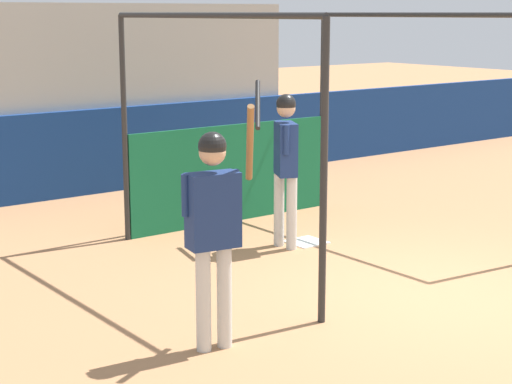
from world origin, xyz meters
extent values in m
plane|color=#A8754C|center=(0.00, 0.00, 0.00)|extent=(60.00, 60.00, 0.00)
cube|color=navy|center=(0.00, 6.76, 0.68)|extent=(24.00, 0.12, 1.36)
cube|color=#9E9E99|center=(0.00, 8.42, 1.51)|extent=(6.50, 3.20, 3.01)
cube|color=#1E6B3D|center=(-1.38, 7.22, 1.41)|extent=(0.45, 0.40, 0.10)
cube|color=#1E6B3D|center=(-1.38, 7.40, 1.64)|extent=(0.45, 0.06, 0.40)
cube|color=#1E6B3D|center=(-0.82, 7.22, 1.41)|extent=(0.45, 0.40, 0.10)
cube|color=#1E6B3D|center=(-0.82, 7.40, 1.64)|extent=(0.45, 0.06, 0.40)
cube|color=#1E6B3D|center=(-0.27, 7.22, 1.41)|extent=(0.45, 0.40, 0.10)
cube|color=#1E6B3D|center=(-0.27, 7.40, 1.64)|extent=(0.45, 0.06, 0.40)
cube|color=#1E6B3D|center=(0.27, 7.22, 1.41)|extent=(0.45, 0.40, 0.10)
cube|color=#1E6B3D|center=(0.27, 7.40, 1.64)|extent=(0.45, 0.06, 0.40)
cube|color=#1E6B3D|center=(0.83, 7.22, 1.41)|extent=(0.45, 0.40, 0.10)
cube|color=#1E6B3D|center=(0.83, 7.40, 1.64)|extent=(0.45, 0.06, 0.40)
cube|color=#1E6B3D|center=(1.38, 7.22, 1.41)|extent=(0.45, 0.40, 0.10)
cube|color=#1E6B3D|center=(1.38, 7.40, 1.64)|extent=(0.45, 0.06, 0.40)
cube|color=#1E6B3D|center=(1.93, 7.22, 1.41)|extent=(0.45, 0.40, 0.10)
cube|color=#1E6B3D|center=(1.93, 7.40, 1.64)|extent=(0.45, 0.06, 0.40)
cube|color=#1E6B3D|center=(2.48, 7.22, 1.41)|extent=(0.45, 0.40, 0.10)
cube|color=#1E6B3D|center=(2.48, 7.40, 1.64)|extent=(0.45, 0.06, 0.40)
cube|color=#1E6B3D|center=(-1.38, 8.02, 1.81)|extent=(0.45, 0.40, 0.10)
cube|color=#1E6B3D|center=(-1.38, 8.20, 2.04)|extent=(0.45, 0.06, 0.40)
cube|color=#1E6B3D|center=(-0.82, 8.02, 1.81)|extent=(0.45, 0.40, 0.10)
cube|color=#1E6B3D|center=(-0.82, 8.20, 2.04)|extent=(0.45, 0.06, 0.40)
cube|color=#1E6B3D|center=(-0.27, 8.02, 1.81)|extent=(0.45, 0.40, 0.10)
cube|color=#1E6B3D|center=(-0.27, 8.20, 2.04)|extent=(0.45, 0.06, 0.40)
cube|color=#1E6B3D|center=(0.27, 8.02, 1.81)|extent=(0.45, 0.40, 0.10)
cube|color=#1E6B3D|center=(0.27, 8.20, 2.04)|extent=(0.45, 0.06, 0.40)
cube|color=#1E6B3D|center=(0.83, 8.02, 1.81)|extent=(0.45, 0.40, 0.10)
cube|color=#1E6B3D|center=(0.83, 8.20, 2.04)|extent=(0.45, 0.06, 0.40)
cube|color=#1E6B3D|center=(1.38, 8.02, 1.81)|extent=(0.45, 0.40, 0.10)
cube|color=#1E6B3D|center=(1.38, 8.20, 2.04)|extent=(0.45, 0.06, 0.40)
cube|color=#1E6B3D|center=(1.93, 8.02, 1.81)|extent=(0.45, 0.40, 0.10)
cube|color=#1E6B3D|center=(1.93, 8.20, 2.04)|extent=(0.45, 0.06, 0.40)
cube|color=#1E6B3D|center=(2.48, 8.02, 1.81)|extent=(0.45, 0.40, 0.10)
cube|color=#1E6B3D|center=(2.48, 8.20, 2.04)|extent=(0.45, 0.06, 0.40)
cube|color=#1E6B3D|center=(-0.82, 8.82, 2.21)|extent=(0.45, 0.40, 0.10)
cube|color=#1E6B3D|center=(-0.82, 9.00, 2.44)|extent=(0.45, 0.06, 0.40)
cube|color=#1E6B3D|center=(-0.27, 8.82, 2.21)|extent=(0.45, 0.40, 0.10)
cube|color=#1E6B3D|center=(-0.27, 9.00, 2.44)|extent=(0.45, 0.06, 0.40)
cube|color=#1E6B3D|center=(0.27, 8.82, 2.21)|extent=(0.45, 0.40, 0.10)
cube|color=#1E6B3D|center=(0.27, 9.00, 2.44)|extent=(0.45, 0.06, 0.40)
cube|color=#1E6B3D|center=(0.83, 8.82, 2.21)|extent=(0.45, 0.40, 0.10)
cube|color=#1E6B3D|center=(0.83, 9.00, 2.44)|extent=(0.45, 0.06, 0.40)
cube|color=#1E6B3D|center=(1.38, 8.82, 2.21)|extent=(0.45, 0.40, 0.10)
cube|color=#1E6B3D|center=(1.38, 9.00, 2.44)|extent=(0.45, 0.06, 0.40)
cube|color=#1E6B3D|center=(1.93, 8.82, 2.21)|extent=(0.45, 0.40, 0.10)
cube|color=#1E6B3D|center=(1.93, 9.00, 2.44)|extent=(0.45, 0.06, 0.40)
cube|color=#1E6B3D|center=(2.48, 8.82, 2.21)|extent=(0.45, 0.40, 0.10)
cube|color=#1E6B3D|center=(2.48, 9.00, 2.44)|extent=(0.45, 0.06, 0.40)
cube|color=#1E6B3D|center=(-0.82, 9.62, 2.61)|extent=(0.45, 0.40, 0.10)
cube|color=#1E6B3D|center=(-0.82, 9.80, 2.84)|extent=(0.45, 0.06, 0.40)
cube|color=#1E6B3D|center=(-0.27, 9.62, 2.61)|extent=(0.45, 0.40, 0.10)
cube|color=#1E6B3D|center=(-0.27, 9.80, 2.84)|extent=(0.45, 0.06, 0.40)
cube|color=#1E6B3D|center=(0.27, 9.62, 2.61)|extent=(0.45, 0.40, 0.10)
cube|color=#1E6B3D|center=(0.27, 9.80, 2.84)|extent=(0.45, 0.06, 0.40)
cube|color=#1E6B3D|center=(0.83, 9.62, 2.61)|extent=(0.45, 0.40, 0.10)
cube|color=#1E6B3D|center=(0.83, 9.80, 2.84)|extent=(0.45, 0.06, 0.40)
cube|color=#1E6B3D|center=(1.38, 9.62, 2.61)|extent=(0.45, 0.40, 0.10)
cube|color=#1E6B3D|center=(1.38, 9.80, 2.84)|extent=(0.45, 0.06, 0.40)
cube|color=#1E6B3D|center=(1.93, 9.62, 2.61)|extent=(0.45, 0.40, 0.10)
cube|color=#1E6B3D|center=(1.93, 9.80, 2.84)|extent=(0.45, 0.06, 0.40)
cube|color=#1E6B3D|center=(2.48, 9.62, 2.61)|extent=(0.45, 0.40, 0.10)
cube|color=#1E6B3D|center=(2.48, 9.80, 2.84)|extent=(0.45, 0.06, 0.40)
cylinder|color=#282828|center=(-1.56, 0.15, 1.42)|extent=(0.07, 0.07, 2.83)
cylinder|color=#282828|center=(-1.56, 3.91, 1.42)|extent=(0.07, 0.07, 2.83)
cylinder|color=#282828|center=(1.75, 3.91, 1.42)|extent=(0.07, 0.07, 2.83)
cylinder|color=#282828|center=(-1.56, 2.03, 2.83)|extent=(0.06, 3.76, 0.06)
cylinder|color=#282828|center=(1.75, 2.03, 2.83)|extent=(0.06, 3.76, 0.06)
cylinder|color=#282828|center=(0.10, 3.91, 2.83)|extent=(3.30, 0.06, 0.06)
cube|color=#14663D|center=(0.10, 3.89, 0.68)|extent=(3.23, 0.03, 1.36)
cube|color=white|center=(0.17, 2.39, 0.01)|extent=(0.44, 0.44, 0.02)
cylinder|color=silver|center=(-0.17, 2.28, 0.46)|extent=(0.18, 0.18, 0.91)
cylinder|color=silver|center=(-0.19, 2.51, 0.46)|extent=(0.18, 0.18, 0.91)
cube|color=navy|center=(-0.18, 2.39, 1.24)|extent=(0.39, 0.48, 0.65)
sphere|color=tan|center=(-0.18, 2.39, 1.74)|extent=(0.23, 0.23, 0.23)
sphere|color=black|center=(-0.18, 2.39, 1.79)|extent=(0.24, 0.24, 0.24)
cylinder|color=navy|center=(-0.31, 2.22, 1.38)|extent=(0.09, 0.09, 0.36)
cylinder|color=navy|center=(-0.11, 2.61, 1.38)|extent=(0.09, 0.09, 0.36)
cylinder|color=black|center=(-0.33, 2.76, 1.76)|extent=(0.50, 0.63, 0.55)
sphere|color=black|center=(-0.04, 2.54, 1.51)|extent=(0.08, 0.08, 0.08)
cylinder|color=silver|center=(-2.83, 0.24, 0.46)|extent=(0.15, 0.15, 0.91)
cylinder|color=silver|center=(-2.64, 0.20, 0.46)|extent=(0.15, 0.15, 0.91)
cube|color=navy|center=(-2.73, 0.22, 1.23)|extent=(0.47, 0.29, 0.65)
sphere|color=tan|center=(-2.73, 0.22, 1.73)|extent=(0.23, 0.23, 0.23)
sphere|color=black|center=(-2.73, 0.22, 1.78)|extent=(0.24, 0.24, 0.24)
cylinder|color=navy|center=(-2.95, 0.30, 1.38)|extent=(0.08, 0.08, 0.35)
cylinder|color=navy|center=(-2.50, 0.22, 1.38)|extent=(0.08, 0.08, 0.35)
cylinder|color=brown|center=(-2.39, 0.16, 1.78)|extent=(0.35, 0.47, 0.72)
sphere|color=brown|center=(-2.59, 0.30, 1.44)|extent=(0.08, 0.08, 0.08)
camera|label=1|loc=(-6.67, -5.57, 2.86)|focal=60.00mm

